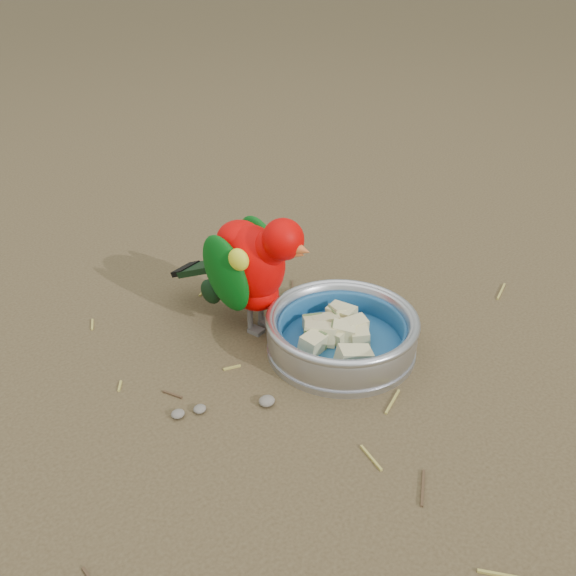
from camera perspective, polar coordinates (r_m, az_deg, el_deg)
ground at (r=0.87m, az=1.93°, el=-10.23°), size 60.00×60.00×0.00m
food_bowl at (r=0.97m, az=4.73°, el=-5.19°), size 0.22×0.22×0.02m
bowl_wall at (r=0.95m, az=4.81°, el=-3.72°), size 0.22×0.22×0.04m
fruit_wedges at (r=0.95m, az=4.79°, el=-4.07°), size 0.13×0.13×0.03m
lory_parrot at (r=0.98m, az=-3.22°, el=1.36°), size 0.17×0.26×0.19m
ground_debris at (r=0.92m, az=-1.26°, el=-7.67°), size 0.90×0.80×0.01m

